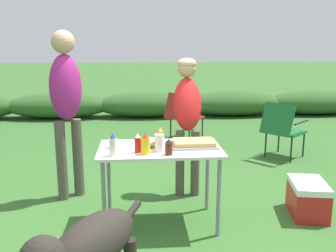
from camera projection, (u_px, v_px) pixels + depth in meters
name	position (u px, v px, depth m)	size (l,w,h in m)	color
ground_plane	(160.00, 223.00, 3.53)	(60.00, 60.00, 0.00)	#336028
shrub_hedge	(147.00, 104.00, 8.58)	(14.40, 0.90, 0.56)	#2D5623
folding_table	(160.00, 156.00, 3.38)	(1.10, 0.64, 0.74)	silver
food_tray	(194.00, 143.00, 3.41)	(0.42, 0.29, 0.06)	#9E9EA3
plate_stack	(121.00, 146.00, 3.38)	(0.25, 0.25, 0.03)	white
mixing_bowl	(148.00, 142.00, 3.40)	(0.19, 0.19, 0.08)	#ADBC99
paper_cup_stack	(159.00, 143.00, 3.23)	(0.08, 0.08, 0.16)	white
mayo_bottle	(113.00, 145.00, 3.11)	(0.06, 0.06, 0.19)	silver
mustard_bottle	(146.00, 144.00, 3.15)	(0.08, 0.08, 0.18)	yellow
bbq_sauce_bottle	(169.00, 147.00, 3.14)	(0.07, 0.07, 0.14)	#562314
ketchup_bottle	(138.00, 143.00, 3.20)	(0.06, 0.06, 0.17)	red
beer_bottle	(160.00, 138.00, 3.32)	(0.07, 0.07, 0.20)	brown
standing_person_in_red_jacket	(187.00, 109.00, 4.09)	(0.32, 0.44, 1.50)	#4C473D
standing_person_in_olive_jacket	(66.00, 98.00, 3.91)	(0.43, 0.40, 1.79)	#4C473D
dog	(88.00, 250.00, 2.15)	(0.67, 0.96, 0.75)	#28231E
camp_chair_green_behind_table	(183.00, 114.00, 6.45)	(0.74, 0.75, 0.83)	maroon
camp_chair_near_hedge	(282.00, 127.00, 5.40)	(0.75, 0.74, 0.83)	#19602D
cooler_box	(308.00, 198.00, 3.67)	(0.40, 0.53, 0.34)	#B21E1E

